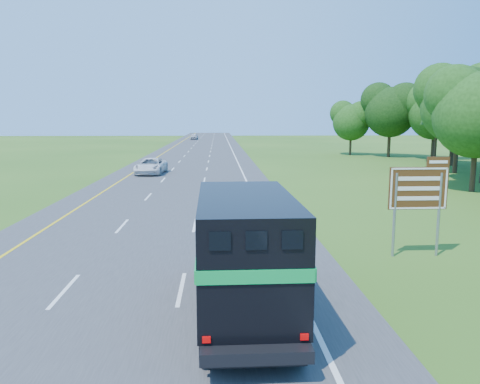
{
  "coord_description": "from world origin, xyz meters",
  "views": [
    {
      "loc": [
        3.03,
        -3.29,
        5.39
      ],
      "look_at": [
        4.14,
        20.13,
        1.71
      ],
      "focal_mm": 35.0,
      "sensor_mm": 36.0,
      "label": 1
    }
  ],
  "objects": [
    {
      "name": "exit_sign",
      "position": [
        10.86,
        14.32,
        2.56
      ],
      "size": [
        2.33,
        0.12,
        3.95
      ],
      "rotation": [
        0.0,
        0.0,
        0.01
      ],
      "color": "gray",
      "rests_on": "ground"
    },
    {
      "name": "horse_truck",
      "position": [
        3.72,
        9.06,
        1.86
      ],
      "size": [
        2.55,
        7.74,
        3.41
      ],
      "rotation": [
        0.0,
        0.0,
        0.01
      ],
      "color": "black",
      "rests_on": "road"
    },
    {
      "name": "road",
      "position": [
        0.0,
        50.0,
        0.02
      ],
      "size": [
        15.0,
        260.0,
        0.04
      ],
      "primitive_type": "cube",
      "color": "#38383A",
      "rests_on": "ground"
    },
    {
      "name": "lane_markings",
      "position": [
        0.0,
        50.0,
        0.04
      ],
      "size": [
        11.15,
        260.0,
        0.01
      ],
      "color": "yellow",
      "rests_on": "road"
    },
    {
      "name": "white_suv",
      "position": [
        -3.55,
        42.79,
        0.81
      ],
      "size": [
        2.88,
        5.67,
        1.53
      ],
      "primitive_type": "imported",
      "rotation": [
        0.0,
        0.0,
        -0.06
      ],
      "color": "silver",
      "rests_on": "road"
    },
    {
      "name": "far_car",
      "position": [
        -3.09,
        119.68,
        0.82
      ],
      "size": [
        1.99,
        4.64,
        1.56
      ],
      "primitive_type": "imported",
      "rotation": [
        0.0,
        0.0,
        -0.03
      ],
      "color": "#B3B3BA",
      "rests_on": "road"
    }
  ]
}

